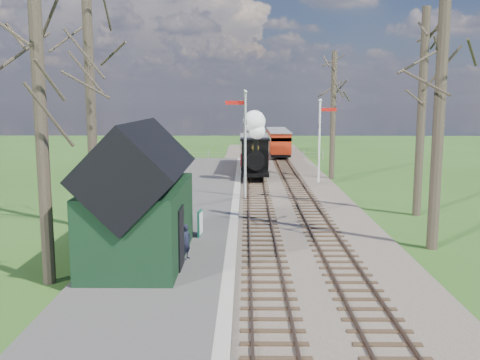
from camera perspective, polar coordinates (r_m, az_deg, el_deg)
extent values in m
plane|color=#2E591B|center=(15.12, 3.19, -13.52)|extent=(140.00, 140.00, 0.00)
ellipsoid|color=#385B23|center=(80.53, -17.12, -6.48)|extent=(57.60, 36.00, 16.20)
ellipsoid|color=#385B23|center=(83.17, 8.03, -8.04)|extent=(70.40, 44.00, 19.80)
ellipsoid|color=#385B23|center=(87.16, -4.26, -6.08)|extent=(64.00, 40.00, 18.00)
cube|color=brown|center=(36.48, 3.69, -0.29)|extent=(8.00, 60.00, 0.10)
cube|color=brown|center=(36.42, 0.86, -0.15)|extent=(0.07, 60.00, 0.12)
cube|color=brown|center=(36.43, 2.44, -0.15)|extent=(0.07, 60.00, 0.12)
cube|color=#38281C|center=(36.43, 1.65, -0.22)|extent=(1.60, 60.00, 0.09)
cube|color=brown|center=(36.52, 4.95, -0.16)|extent=(0.07, 60.00, 0.12)
cube|color=brown|center=(36.61, 6.51, -0.16)|extent=(0.07, 60.00, 0.12)
cube|color=#38281C|center=(36.57, 5.73, -0.23)|extent=(1.60, 60.00, 0.09)
cube|color=#474442|center=(28.68, -5.08, -2.66)|extent=(5.00, 44.00, 0.20)
cube|color=#B2AD9E|center=(28.55, -0.47, -2.67)|extent=(0.40, 44.00, 0.21)
cube|color=black|center=(18.82, -10.56, -4.41)|extent=(3.00, 6.00, 2.60)
cube|color=black|center=(18.50, -10.72, 1.19)|extent=(3.25, 6.30, 3.25)
cube|color=black|center=(17.70, -6.30, -6.15)|extent=(0.06, 1.20, 2.00)
cylinder|color=silver|center=(30.11, 0.55, 3.49)|extent=(0.14, 0.14, 6.00)
sphere|color=silver|center=(29.99, 0.55, 9.40)|extent=(0.24, 0.24, 0.24)
cube|color=#B7140F|center=(29.99, -0.51, 8.25)|extent=(1.10, 0.08, 0.22)
cube|color=black|center=(30.02, 0.55, 6.15)|extent=(0.18, 0.06, 0.30)
cylinder|color=silver|center=(36.45, 8.46, 3.90)|extent=(0.14, 0.14, 5.50)
sphere|color=silver|center=(36.33, 8.56, 8.38)|extent=(0.24, 0.24, 0.24)
cube|color=#B7140F|center=(36.42, 9.40, 7.42)|extent=(1.10, 0.08, 0.22)
cube|color=black|center=(36.37, 8.50, 5.70)|extent=(0.18, 0.06, 0.30)
cylinder|color=#382D23|center=(17.16, -20.38, 4.09)|extent=(0.39, 0.39, 9.00)
cylinder|color=#382D23|center=(23.93, -15.63, 7.84)|extent=(0.41, 0.41, 11.00)
cylinder|color=#382D23|center=(21.24, 20.59, 8.90)|extent=(0.42, 0.42, 12.00)
cylinder|color=#382D23|center=(27.34, 18.78, 6.71)|extent=(0.40, 0.40, 10.00)
cylinder|color=#382D23|center=(38.50, 9.89, 6.72)|extent=(0.39, 0.39, 9.00)
cube|color=slate|center=(50.24, 1.71, 2.97)|extent=(12.60, 0.02, 0.01)
cube|color=slate|center=(50.27, 1.71, 2.63)|extent=(12.60, 0.02, 0.02)
cylinder|color=slate|center=(50.27, 1.71, 2.69)|extent=(0.08, 0.08, 1.00)
cube|color=black|center=(37.54, 1.62, 0.94)|extent=(1.80, 4.24, 0.26)
cylinder|color=black|center=(36.79, 1.64, 2.28)|extent=(1.16, 2.75, 1.16)
cube|color=black|center=(38.67, 1.59, 2.75)|extent=(1.91, 1.69, 2.12)
cylinder|color=black|center=(35.64, 1.68, 3.61)|extent=(0.30, 0.30, 0.85)
sphere|color=#AE7933|center=(37.03, 1.64, 3.47)|extent=(0.55, 0.55, 0.55)
sphere|color=white|center=(35.57, 1.85, 5.22)|extent=(1.06, 1.06, 1.06)
sphere|color=white|center=(35.64, 1.53, 6.26)|extent=(1.48, 1.48, 1.48)
cylinder|color=black|center=(36.29, 0.87, 0.46)|extent=(0.11, 0.68, 0.68)
cylinder|color=black|center=(36.31, 2.44, 0.45)|extent=(0.11, 0.68, 0.68)
cube|color=black|center=(43.50, 1.48, 1.86)|extent=(2.01, 7.41, 0.32)
cube|color=#571319|center=(43.43, 1.49, 2.69)|extent=(2.12, 7.41, 0.95)
cube|color=beige|center=(43.34, 1.49, 3.94)|extent=(2.12, 7.41, 0.95)
cube|color=slate|center=(43.30, 1.49, 4.64)|extent=(2.22, 7.62, 0.13)
cube|color=black|center=(51.67, 4.23, 2.87)|extent=(1.82, 4.78, 0.29)
cube|color=#A9250E|center=(51.61, 4.24, 3.50)|extent=(1.91, 4.78, 0.86)
cube|color=beige|center=(51.55, 4.25, 4.46)|extent=(1.91, 4.78, 0.86)
cube|color=slate|center=(51.51, 4.26, 4.99)|extent=(2.01, 4.97, 0.11)
cube|color=black|center=(57.13, 3.89, 3.42)|extent=(1.82, 4.78, 0.29)
cube|color=#A9250E|center=(57.08, 3.89, 4.00)|extent=(1.91, 4.78, 0.86)
cube|color=beige|center=(57.02, 3.90, 4.86)|extent=(1.91, 4.78, 0.86)
cube|color=slate|center=(56.99, 3.91, 5.34)|extent=(2.01, 4.97, 0.11)
cube|color=#104E39|center=(21.77, -4.30, -4.61)|extent=(0.15, 0.72, 1.05)
cube|color=silver|center=(21.76, -4.17, -4.61)|extent=(0.08, 0.62, 0.86)
cube|color=#4F311C|center=(21.44, -6.24, -5.61)|extent=(0.74, 1.53, 0.06)
cube|color=#4F311C|center=(21.35, -6.77, -4.89)|extent=(0.38, 1.45, 0.63)
cube|color=#4F311C|center=(20.85, -6.01, -6.41)|extent=(0.06, 0.06, 0.21)
cube|color=#4F311C|center=(22.10, -6.45, -5.55)|extent=(0.06, 0.06, 0.21)
imported|color=black|center=(18.67, -5.76, -6.57)|extent=(0.45, 0.53, 1.24)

